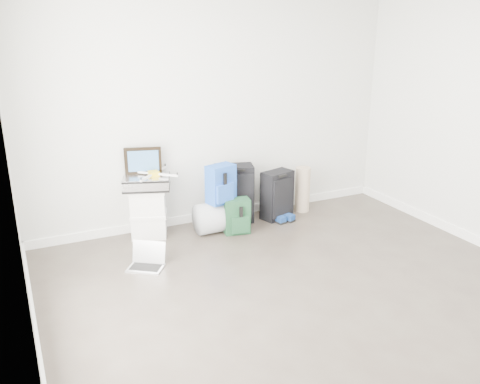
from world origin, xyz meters
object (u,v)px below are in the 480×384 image
boxes_stack (148,212)px  large_suitcase (234,194)px  briefcase (147,182)px  duffel_bag (220,216)px  carry_on (277,195)px  laptop (147,261)px

boxes_stack → large_suitcase: size_ratio=0.81×
boxes_stack → briefcase: bearing=-56.8°
duffel_bag → large_suitcase: large_suitcase is taller
duffel_bag → carry_on: size_ratio=0.96×
carry_on → laptop: carry_on is taller
briefcase → large_suitcase: briefcase is taller
boxes_stack → briefcase: briefcase is taller
briefcase → large_suitcase: 1.10m
laptop → carry_on: bearing=53.6°
laptop → large_suitcase: bearing=64.9°
briefcase → duffel_bag: (0.79, -0.20, -0.46)m
duffel_bag → carry_on: 0.80m
boxes_stack → duffel_bag: bearing=4.7°
large_suitcase → carry_on: bearing=1.9°
briefcase → laptop: bearing=-88.3°
duffel_bag → large_suitcase: (0.27, 0.20, 0.17)m
briefcase → carry_on: (1.57, -0.14, -0.34)m
carry_on → laptop: bearing=-177.9°
briefcase → carry_on: size_ratio=0.82×
carry_on → laptop: 1.92m
duffel_bag → laptop: size_ratio=1.39×
boxes_stack → carry_on: bearing=14.3°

